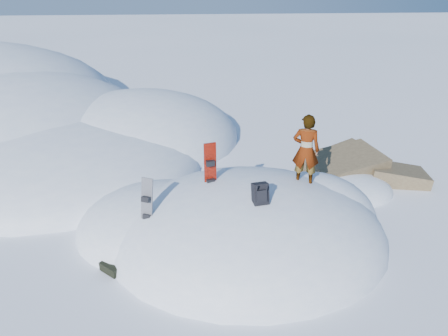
{
  "coord_description": "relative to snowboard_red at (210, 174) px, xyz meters",
  "views": [
    {
      "loc": [
        -1.3,
        -9.27,
        6.26
      ],
      "look_at": [
        -0.58,
        0.3,
        1.86
      ],
      "focal_mm": 35.0,
      "sensor_mm": 36.0,
      "label": 1
    }
  ],
  "objects": [
    {
      "name": "rock_outcrop",
      "position": [
        4.63,
        2.5,
        -1.6
      ],
      "size": [
        4.68,
        4.41,
        1.68
      ],
      "color": "brown",
      "rests_on": "ground"
    },
    {
      "name": "gear_pile",
      "position": [
        -2.12,
        -1.41,
        -1.48
      ],
      "size": [
        1.01,
        0.9,
        0.26
      ],
      "rotation": [
        0.0,
        0.0,
        0.83
      ],
      "color": "black",
      "rests_on": "ground"
    },
    {
      "name": "person",
      "position": [
        2.37,
        0.02,
        0.56
      ],
      "size": [
        0.77,
        0.62,
        1.84
      ],
      "primitive_type": "imported",
      "rotation": [
        0.0,
        0.0,
        2.84
      ],
      "color": "slate",
      "rests_on": "snow_mound"
    },
    {
      "name": "backpack",
      "position": [
        1.07,
        -1.23,
        0.05
      ],
      "size": [
        0.41,
        0.46,
        0.58
      ],
      "rotation": [
        0.0,
        0.0,
        0.2
      ],
      "color": "black",
      "rests_on": "snow_mound"
    },
    {
      "name": "ground",
      "position": [
        0.91,
        -0.51,
        -1.61
      ],
      "size": [
        120.0,
        120.0,
        0.0
      ],
      "primitive_type": "plane",
      "color": "white",
      "rests_on": "ground"
    },
    {
      "name": "snow_mound",
      "position": [
        0.74,
        -0.27,
        -1.61
      ],
      "size": [
        8.0,
        6.0,
        3.0
      ],
      "color": "white",
      "rests_on": "ground"
    },
    {
      "name": "snowboard_dark",
      "position": [
        -1.52,
        -0.97,
        -0.38
      ],
      "size": [
        0.39,
        0.4,
        1.49
      ],
      "rotation": [
        0.0,
        0.0,
        -0.42
      ],
      "color": "black",
      "rests_on": "snow_mound"
    },
    {
      "name": "snowboard_red",
      "position": [
        0.0,
        0.0,
        0.0
      ],
      "size": [
        0.31,
        0.22,
        1.67
      ],
      "rotation": [
        0.0,
        0.0,
        0.29
      ],
      "color": "red",
      "rests_on": "snow_mound"
    }
  ]
}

